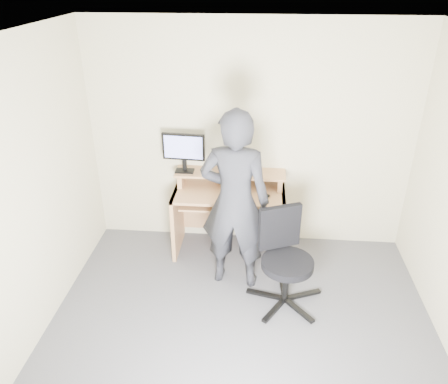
# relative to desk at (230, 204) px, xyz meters

# --- Properties ---
(ground) EXTENTS (3.50, 3.50, 0.00)m
(ground) POSITION_rel_desk_xyz_m (0.20, -1.53, -0.55)
(ground) COLOR #515055
(ground) RESTS_ON ground
(back_wall) EXTENTS (3.50, 0.02, 2.50)m
(back_wall) POSITION_rel_desk_xyz_m (0.20, 0.22, 0.70)
(back_wall) COLOR #BFB898
(back_wall) RESTS_ON ground
(ceiling) EXTENTS (3.50, 3.50, 0.02)m
(ceiling) POSITION_rel_desk_xyz_m (0.20, -1.53, 1.95)
(ceiling) COLOR white
(ceiling) RESTS_ON back_wall
(desk) EXTENTS (1.20, 0.60, 0.91)m
(desk) POSITION_rel_desk_xyz_m (0.00, 0.00, 0.00)
(desk) COLOR tan
(desk) RESTS_ON ground
(monitor) EXTENTS (0.46, 0.13, 0.44)m
(monitor) POSITION_rel_desk_xyz_m (-0.50, 0.04, 0.62)
(monitor) COLOR black
(monitor) RESTS_ON desk
(external_drive) EXTENTS (0.09, 0.14, 0.20)m
(external_drive) POSITION_rel_desk_xyz_m (-0.04, 0.08, 0.46)
(external_drive) COLOR black
(external_drive) RESTS_ON desk
(travel_mug) EXTENTS (0.10, 0.10, 0.18)m
(travel_mug) POSITION_rel_desk_xyz_m (0.10, 0.07, 0.45)
(travel_mug) COLOR #B6B7BB
(travel_mug) RESTS_ON desk
(smartphone) EXTENTS (0.09, 0.14, 0.01)m
(smartphone) POSITION_rel_desk_xyz_m (0.23, 0.07, 0.37)
(smartphone) COLOR black
(smartphone) RESTS_ON desk
(charger) EXTENTS (0.05, 0.05, 0.03)m
(charger) POSITION_rel_desk_xyz_m (-0.19, -0.03, 0.38)
(charger) COLOR black
(charger) RESTS_ON desk
(headphones) EXTENTS (0.18, 0.18, 0.06)m
(headphones) POSITION_rel_desk_xyz_m (-0.16, 0.14, 0.37)
(headphones) COLOR silver
(headphones) RESTS_ON desk
(keyboard) EXTENTS (0.49, 0.33, 0.03)m
(keyboard) POSITION_rel_desk_xyz_m (0.04, -0.17, 0.12)
(keyboard) COLOR black
(keyboard) RESTS_ON desk
(mouse) EXTENTS (0.10, 0.06, 0.04)m
(mouse) POSITION_rel_desk_xyz_m (0.39, -0.18, 0.22)
(mouse) COLOR black
(mouse) RESTS_ON desk
(office_chair) EXTENTS (0.74, 0.72, 0.93)m
(office_chair) POSITION_rel_desk_xyz_m (0.58, -0.85, -0.04)
(office_chair) COLOR black
(office_chair) RESTS_ON ground
(person) EXTENTS (0.71, 0.51, 1.84)m
(person) POSITION_rel_desk_xyz_m (0.09, -0.61, 0.37)
(person) COLOR black
(person) RESTS_ON ground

